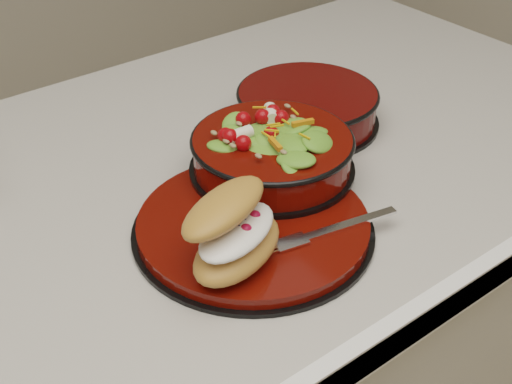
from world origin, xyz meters
TOP-DOWN VIEW (x-y plane):
  - island_counter at (0.00, -0.00)m, footprint 1.24×0.74m
  - dinner_plate at (-0.10, -0.15)m, footprint 0.29×0.29m
  - salad_bowl at (-0.02, -0.08)m, footprint 0.22×0.22m
  - croissant at (-0.16, -0.20)m, footprint 0.15×0.13m
  - fork at (-0.04, -0.23)m, footprint 0.16×0.05m
  - extra_bowl at (0.13, 0.01)m, footprint 0.22×0.22m

SIDE VIEW (x-z plane):
  - island_counter at x=0.00m, z-range 0.00..0.91m
  - dinner_plate at x=-0.10m, z-range 0.90..0.92m
  - fork at x=-0.04m, z-range 0.92..0.92m
  - extra_bowl at x=0.13m, z-range 0.90..0.96m
  - salad_bowl at x=-0.02m, z-range 0.91..1.00m
  - croissant at x=-0.16m, z-range 0.92..1.00m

